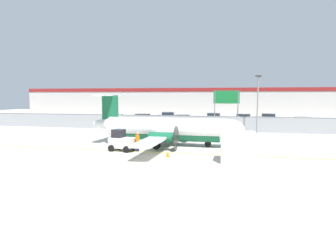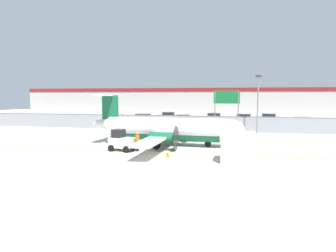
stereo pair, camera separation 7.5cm
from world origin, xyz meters
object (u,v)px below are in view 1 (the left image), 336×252
at_px(parked_car_5, 243,119).
at_px(highway_sign, 226,100).
at_px(ground_crew_worker, 138,140).
at_px(parked_car_2, 169,116).
at_px(commuter_airplane, 169,129).
at_px(traffic_cone_near_right, 168,153).
at_px(parked_car_0, 115,119).
at_px(traffic_cone_near_left, 222,147).
at_px(parked_car_3, 183,120).
at_px(parked_car_6, 268,118).
at_px(parked_car_7, 304,123).
at_px(parked_car_4, 214,118).
at_px(apron_light_pole, 258,100).
at_px(parked_car_1, 142,118).
at_px(baggage_tug, 122,141).
at_px(cargo_container, 239,147).

relative_size(parked_car_5, highway_sign, 0.79).
height_order(ground_crew_worker, parked_car_2, same).
xyz_separation_m(parked_car_2, parked_car_5, (13.49, -2.61, 0.00)).
relative_size(commuter_airplane, parked_car_5, 3.68).
height_order(parked_car_5, highway_sign, highway_sign).
xyz_separation_m(commuter_airplane, traffic_cone_near_right, (1.08, -5.25, -1.29)).
bearing_deg(parked_car_2, parked_car_0, -135.94).
xyz_separation_m(traffic_cone_near_left, highway_sign, (-0.11, 16.44, 3.83)).
bearing_deg(parked_car_3, highway_sign, -45.41).
relative_size(parked_car_6, parked_car_7, 1.04).
xyz_separation_m(parked_car_2, parked_car_4, (8.60, -1.21, 0.00)).
xyz_separation_m(parked_car_3, parked_car_6, (13.80, 6.03, 0.00)).
bearing_deg(traffic_cone_near_left, apron_light_pole, 72.17).
height_order(parked_car_3, highway_sign, highway_sign).
relative_size(parked_car_2, highway_sign, 0.79).
bearing_deg(highway_sign, parked_car_3, 142.41).
distance_m(commuter_airplane, parked_car_7, 24.73).
distance_m(commuter_airplane, apron_light_pole, 13.72).
height_order(parked_car_2, highway_sign, highway_sign).
xyz_separation_m(commuter_airplane, apron_light_pole, (8.91, 10.07, 2.70)).
height_order(parked_car_2, parked_car_3, same).
xyz_separation_m(ground_crew_worker, highway_sign, (7.03, 18.35, 3.19)).
bearing_deg(parked_car_3, parked_car_0, 179.99).
xyz_separation_m(ground_crew_worker, apron_light_pole, (10.89, 13.56, 3.35)).
bearing_deg(parked_car_5, parked_car_0, 21.62).
bearing_deg(parked_car_7, traffic_cone_near_left, -118.06).
relative_size(parked_car_1, parked_car_5, 1.00).
xyz_separation_m(parked_car_0, parked_car_4, (16.00, 7.16, 0.00)).
xyz_separation_m(parked_car_4, parked_car_5, (4.89, -1.41, 0.00)).
height_order(baggage_tug, parked_car_0, baggage_tug).
bearing_deg(ground_crew_worker, traffic_cone_near_right, -14.12).
height_order(traffic_cone_near_right, parked_car_3, parked_car_3).
distance_m(parked_car_2, parked_car_6, 17.77).
xyz_separation_m(parked_car_1, parked_car_6, (21.18, 5.10, 0.00)).
height_order(parked_car_1, parked_car_7, same).
bearing_deg(parked_car_7, highway_sign, -160.41).
xyz_separation_m(baggage_tug, parked_car_5, (11.02, 28.01, 0.04)).
relative_size(parked_car_1, parked_car_4, 1.04).
bearing_deg(highway_sign, parked_car_4, 102.02).
relative_size(ground_crew_worker, parked_car_5, 0.39).
bearing_deg(parked_car_5, apron_light_pole, 101.40).
bearing_deg(traffic_cone_near_right, ground_crew_worker, 150.00).
distance_m(ground_crew_worker, parked_car_6, 32.82).
xyz_separation_m(parked_car_2, parked_car_7, (22.00, -8.31, 0.00)).
bearing_deg(cargo_container, parked_car_1, 121.04).
xyz_separation_m(parked_car_1, parked_car_2, (3.43, 5.89, 0.00)).
relative_size(cargo_container, parked_car_4, 0.58).
height_order(parked_car_4, highway_sign, highway_sign).
height_order(ground_crew_worker, parked_car_7, same).
height_order(parked_car_3, parked_car_4, same).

